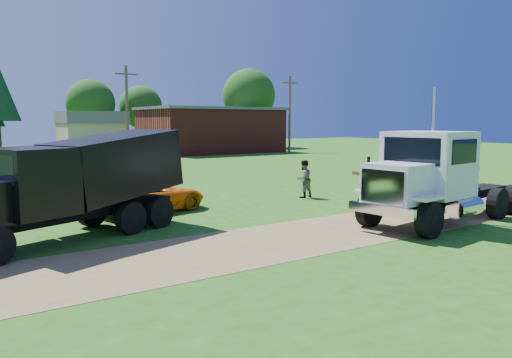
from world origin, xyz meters
TOP-DOWN VIEW (x-y plane):
  - ground at (0.00, 0.00)m, footprint 140.00×140.00m
  - dirt_track at (0.00, 0.00)m, footprint 120.00×4.20m
  - white_semi_tractor at (3.95, -1.13)m, footprint 8.41×3.55m
  - black_dump_truck at (-6.97, 4.02)m, footprint 7.97×4.83m
  - orange_pickup at (-3.36, 6.92)m, footprint 5.11×3.16m
  - flatbed_trailer at (11.52, 5.19)m, footprint 7.62×2.77m
  - spectator_b at (4.33, 6.33)m, footprint 0.92×0.73m
  - brick_building at (18.00, 40.00)m, footprint 15.40×10.40m
  - tan_shed at (4.00, 40.00)m, footprint 6.20×5.40m
  - utility_poles at (6.00, 35.00)m, footprint 42.20×0.28m
  - tree_row at (2.24, 49.25)m, footprint 57.32×11.60m

SIDE VIEW (x-z plane):
  - ground at x=0.00m, z-range 0.00..0.00m
  - dirt_track at x=0.00m, z-range 0.00..0.01m
  - orange_pickup at x=-3.36m, z-range 0.00..1.32m
  - flatbed_trailer at x=11.52m, z-range -0.14..1.78m
  - spectator_b at x=4.33m, z-range 0.00..1.84m
  - white_semi_tractor at x=3.95m, z-range -0.79..4.20m
  - black_dump_truck at x=-6.97m, z-range 0.17..3.59m
  - tan_shed at x=4.00m, z-range 0.07..4.77m
  - brick_building at x=18.00m, z-range 0.01..5.31m
  - utility_poles at x=6.00m, z-range 0.21..9.21m
  - tree_row at x=2.24m, z-range 1.07..12.09m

